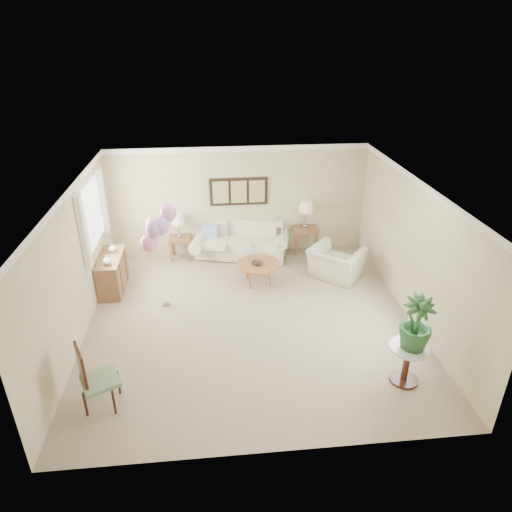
# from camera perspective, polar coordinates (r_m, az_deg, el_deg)

# --- Properties ---
(ground_plane) EXTENTS (6.00, 6.00, 0.00)m
(ground_plane) POSITION_cam_1_polar(r_m,az_deg,el_deg) (8.66, -0.64, -8.05)
(ground_plane) COLOR #A29281
(room_shell) EXTENTS (6.04, 6.04, 2.60)m
(room_shell) POSITION_cam_1_polar(r_m,az_deg,el_deg) (7.93, -1.55, 2.01)
(room_shell) COLOR beige
(room_shell) RESTS_ON ground
(wall_art_triptych) EXTENTS (1.35, 0.06, 0.65)m
(wall_art_triptych) POSITION_cam_1_polar(r_m,az_deg,el_deg) (10.64, -2.17, 8.05)
(wall_art_triptych) COLOR black
(wall_art_triptych) RESTS_ON ground
(sofa) EXTENTS (2.50, 1.37, 0.85)m
(sofa) POSITION_cam_1_polar(r_m,az_deg,el_deg) (10.92, -1.82, 1.69)
(sofa) COLOR silver
(sofa) RESTS_ON ground
(end_table_left) EXTENTS (0.50, 0.46, 0.55)m
(end_table_left) POSITION_cam_1_polar(r_m,az_deg,el_deg) (10.88, -9.49, 1.95)
(end_table_left) COLOR brown
(end_table_left) RESTS_ON ground
(end_table_right) EXTENTS (0.60, 0.54, 0.65)m
(end_table_right) POSITION_cam_1_polar(r_m,az_deg,el_deg) (11.09, 6.12, 3.16)
(end_table_right) COLOR brown
(end_table_right) RESTS_ON ground
(lamp_left) EXTENTS (0.31, 0.31, 0.54)m
(lamp_left) POSITION_cam_1_polar(r_m,az_deg,el_deg) (10.69, -9.69, 4.40)
(lamp_left) COLOR gray
(lamp_left) RESTS_ON end_table_left
(lamp_right) EXTENTS (0.37, 0.37, 0.65)m
(lamp_right) POSITION_cam_1_polar(r_m,az_deg,el_deg) (10.87, 6.27, 6.07)
(lamp_right) COLOR gray
(lamp_right) RESTS_ON end_table_right
(coffee_table) EXTENTS (0.92, 0.92, 0.47)m
(coffee_table) POSITION_cam_1_polar(r_m,az_deg,el_deg) (9.67, 0.32, -1.11)
(coffee_table) COLOR #9C5739
(coffee_table) RESTS_ON ground
(decor_bowl) EXTENTS (0.30, 0.30, 0.06)m
(decor_bowl) POSITION_cam_1_polar(r_m,az_deg,el_deg) (9.60, 0.12, -0.88)
(decor_bowl) COLOR #2C2620
(decor_bowl) RESTS_ON coffee_table
(armchair) EXTENTS (1.39, 1.38, 0.68)m
(armchair) POSITION_cam_1_polar(r_m,az_deg,el_deg) (10.10, 9.91, -0.85)
(armchair) COLOR silver
(armchair) RESTS_ON ground
(side_table) EXTENTS (0.60, 0.60, 0.65)m
(side_table) POSITION_cam_1_polar(r_m,az_deg,el_deg) (7.42, 18.46, -11.68)
(side_table) COLOR silver
(side_table) RESTS_ON ground
(potted_plant) EXTENTS (0.50, 0.50, 0.86)m
(potted_plant) POSITION_cam_1_polar(r_m,az_deg,el_deg) (7.09, 19.40, -7.93)
(potted_plant) COLOR #205329
(potted_plant) RESTS_ON side_table
(accent_chair) EXTENTS (0.66, 0.65, 1.01)m
(accent_chair) POSITION_cam_1_polar(r_m,az_deg,el_deg) (7.03, -19.62, -14.01)
(accent_chair) COLOR gray
(accent_chair) RESTS_ON ground
(credenza) EXTENTS (0.46, 1.20, 0.74)m
(credenza) POSITION_cam_1_polar(r_m,az_deg,el_deg) (9.96, -17.51, -1.97)
(credenza) COLOR brown
(credenza) RESTS_ON ground
(vase_white) EXTENTS (0.24, 0.24, 0.19)m
(vase_white) POSITION_cam_1_polar(r_m,az_deg,el_deg) (9.45, -18.13, -0.47)
(vase_white) COLOR silver
(vase_white) RESTS_ON credenza
(vase_sage) EXTENTS (0.22, 0.22, 0.17)m
(vase_sage) POSITION_cam_1_polar(r_m,az_deg,el_deg) (9.96, -17.52, 0.98)
(vase_sage) COLOR silver
(vase_sage) RESTS_ON credenza
(balloon_cluster) EXTENTS (0.68, 0.54, 2.09)m
(balloon_cluster) POSITION_cam_1_polar(r_m,az_deg,el_deg) (8.50, -12.22, 3.52)
(balloon_cluster) COLOR gray
(balloon_cluster) RESTS_ON ground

